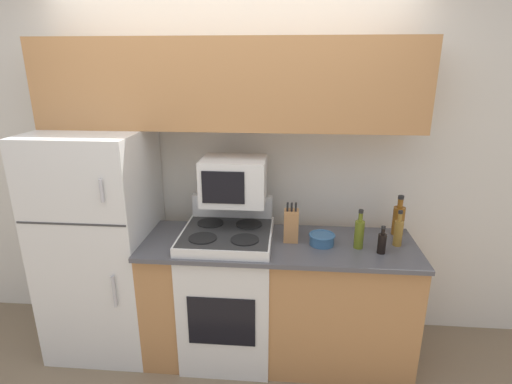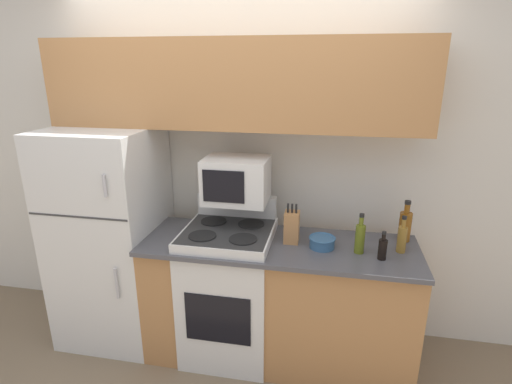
{
  "view_description": "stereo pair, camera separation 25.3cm",
  "coord_description": "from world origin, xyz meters",
  "px_view_note": "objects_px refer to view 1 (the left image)",
  "views": [
    {
      "loc": [
        0.41,
        -2.14,
        2.03
      ],
      "look_at": [
        0.21,
        0.26,
        1.24
      ],
      "focal_mm": 28.0,
      "sensor_mm": 36.0,
      "label": 1
    },
    {
      "loc": [
        0.66,
        -2.1,
        2.03
      ],
      "look_at": [
        0.21,
        0.26,
        1.24
      ],
      "focal_mm": 28.0,
      "sensor_mm": 36.0,
      "label": 2
    }
  ],
  "objects_px": {
    "microwave": "(234,181)",
    "bottle_whiskey": "(398,219)",
    "stove": "(228,292)",
    "bottle_vinegar": "(398,232)",
    "knife_block": "(291,225)",
    "bottle_olive_oil": "(359,233)",
    "refrigerator": "(102,243)",
    "bowl": "(322,239)",
    "bottle_soy_sauce": "(382,243)"
  },
  "relations": [
    {
      "from": "knife_block",
      "to": "bottle_soy_sauce",
      "type": "height_order",
      "value": "knife_block"
    },
    {
      "from": "bottle_vinegar",
      "to": "bottle_olive_oil",
      "type": "bearing_deg",
      "value": -166.96
    },
    {
      "from": "bottle_soy_sauce",
      "to": "knife_block",
      "type": "bearing_deg",
      "value": 166.19
    },
    {
      "from": "stove",
      "to": "microwave",
      "type": "bearing_deg",
      "value": 73.45
    },
    {
      "from": "knife_block",
      "to": "bottle_whiskey",
      "type": "relative_size",
      "value": 0.97
    },
    {
      "from": "refrigerator",
      "to": "bottle_whiskey",
      "type": "distance_m",
      "value": 2.09
    },
    {
      "from": "bottle_soy_sauce",
      "to": "bottle_vinegar",
      "type": "distance_m",
      "value": 0.18
    },
    {
      "from": "refrigerator",
      "to": "bottle_whiskey",
      "type": "height_order",
      "value": "refrigerator"
    },
    {
      "from": "bottle_olive_oil",
      "to": "bottle_whiskey",
      "type": "bearing_deg",
      "value": 38.74
    },
    {
      "from": "stove",
      "to": "bowl",
      "type": "relative_size",
      "value": 6.49
    },
    {
      "from": "bottle_whiskey",
      "to": "bottle_vinegar",
      "type": "relative_size",
      "value": 1.17
    },
    {
      "from": "knife_block",
      "to": "bottle_soy_sauce",
      "type": "distance_m",
      "value": 0.58
    },
    {
      "from": "bowl",
      "to": "bottle_olive_oil",
      "type": "distance_m",
      "value": 0.24
    },
    {
      "from": "bottle_whiskey",
      "to": "bottle_olive_oil",
      "type": "xyz_separation_m",
      "value": [
        -0.3,
        -0.24,
        -0.01
      ]
    },
    {
      "from": "microwave",
      "to": "bottle_vinegar",
      "type": "bearing_deg",
      "value": -5.37
    },
    {
      "from": "stove",
      "to": "microwave",
      "type": "xyz_separation_m",
      "value": [
        0.04,
        0.12,
        0.78
      ]
    },
    {
      "from": "bottle_whiskey",
      "to": "bottle_vinegar",
      "type": "height_order",
      "value": "bottle_whiskey"
    },
    {
      "from": "stove",
      "to": "bottle_soy_sauce",
      "type": "bearing_deg",
      "value": -6.05
    },
    {
      "from": "bottle_olive_oil",
      "to": "bottle_vinegar",
      "type": "distance_m",
      "value": 0.26
    },
    {
      "from": "bottle_olive_oil",
      "to": "refrigerator",
      "type": "bearing_deg",
      "value": 176.34
    },
    {
      "from": "knife_block",
      "to": "bottle_olive_oil",
      "type": "xyz_separation_m",
      "value": [
        0.43,
        -0.08,
        -0.01
      ]
    },
    {
      "from": "bowl",
      "to": "bottle_whiskey",
      "type": "bearing_deg",
      "value": 21.81
    },
    {
      "from": "bowl",
      "to": "bottle_olive_oil",
      "type": "bearing_deg",
      "value": -7.37
    },
    {
      "from": "bottle_olive_oil",
      "to": "bottle_soy_sauce",
      "type": "relative_size",
      "value": 1.44
    },
    {
      "from": "refrigerator",
      "to": "bowl",
      "type": "relative_size",
      "value": 9.32
    },
    {
      "from": "refrigerator",
      "to": "bottle_olive_oil",
      "type": "height_order",
      "value": "refrigerator"
    },
    {
      "from": "refrigerator",
      "to": "bottle_vinegar",
      "type": "xyz_separation_m",
      "value": [
        2.03,
        -0.05,
        0.18
      ]
    },
    {
      "from": "bottle_whiskey",
      "to": "bottle_vinegar",
      "type": "xyz_separation_m",
      "value": [
        -0.04,
        -0.18,
        -0.02
      ]
    },
    {
      "from": "microwave",
      "to": "bottle_whiskey",
      "type": "relative_size",
      "value": 1.52
    },
    {
      "from": "knife_block",
      "to": "bottle_olive_oil",
      "type": "distance_m",
      "value": 0.44
    },
    {
      "from": "stove",
      "to": "bottle_whiskey",
      "type": "xyz_separation_m",
      "value": [
        1.16,
        0.2,
        0.51
      ]
    },
    {
      "from": "bottle_whiskey",
      "to": "bowl",
      "type": "bearing_deg",
      "value": -158.19
    },
    {
      "from": "bottle_olive_oil",
      "to": "bowl",
      "type": "bearing_deg",
      "value": 172.63
    },
    {
      "from": "bottle_whiskey",
      "to": "stove",
      "type": "bearing_deg",
      "value": -170.18
    },
    {
      "from": "bowl",
      "to": "bottle_soy_sauce",
      "type": "relative_size",
      "value": 0.95
    },
    {
      "from": "refrigerator",
      "to": "bottle_soy_sauce",
      "type": "xyz_separation_m",
      "value": [
        1.9,
        -0.18,
        0.16
      ]
    },
    {
      "from": "bottle_olive_oil",
      "to": "bottle_soy_sauce",
      "type": "height_order",
      "value": "bottle_olive_oil"
    },
    {
      "from": "knife_block",
      "to": "bottle_olive_oil",
      "type": "bearing_deg",
      "value": -9.93
    },
    {
      "from": "knife_block",
      "to": "bowl",
      "type": "bearing_deg",
      "value": -12.8
    },
    {
      "from": "stove",
      "to": "bottle_vinegar",
      "type": "distance_m",
      "value": 1.22
    },
    {
      "from": "bottle_olive_oil",
      "to": "bottle_vinegar",
      "type": "xyz_separation_m",
      "value": [
        0.26,
        0.06,
        -0.01
      ]
    },
    {
      "from": "microwave",
      "to": "bottle_whiskey",
      "type": "height_order",
      "value": "microwave"
    },
    {
      "from": "refrigerator",
      "to": "bottle_olive_oil",
      "type": "bearing_deg",
      "value": -3.66
    },
    {
      "from": "refrigerator",
      "to": "knife_block",
      "type": "height_order",
      "value": "refrigerator"
    },
    {
      "from": "bottle_whiskey",
      "to": "bottle_soy_sauce",
      "type": "bearing_deg",
      "value": -119.28
    },
    {
      "from": "bottle_olive_oil",
      "to": "bottle_vinegar",
      "type": "height_order",
      "value": "bottle_olive_oil"
    },
    {
      "from": "stove",
      "to": "bottle_vinegar",
      "type": "bearing_deg",
      "value": 0.91
    },
    {
      "from": "bottle_whiskey",
      "to": "bottle_vinegar",
      "type": "distance_m",
      "value": 0.19
    },
    {
      "from": "bowl",
      "to": "microwave",
      "type": "bearing_deg",
      "value": 167.47
    },
    {
      "from": "microwave",
      "to": "bottle_whiskey",
      "type": "xyz_separation_m",
      "value": [
        1.12,
        0.08,
        -0.27
      ]
    }
  ]
}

